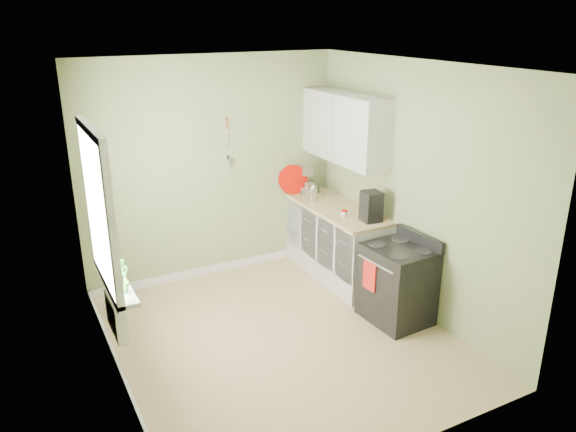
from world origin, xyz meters
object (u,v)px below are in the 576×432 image
stove (397,283)px  kettle (313,193)px  stand_mixer (306,180)px  coffee_maker (371,207)px

stove → kettle: size_ratio=4.61×
stove → stand_mixer: (-0.01, 1.96, 0.65)m
kettle → stove: bearing=-85.3°
stove → coffee_maker: bearing=82.9°
coffee_maker → kettle: bearing=102.5°
stove → kettle: (-0.13, 1.58, 0.59)m
stand_mixer → kettle: (-0.11, -0.38, -0.06)m
stove → coffee_maker: size_ratio=2.77×
stove → coffee_maker: 0.91m
stove → kettle: kettle is taller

